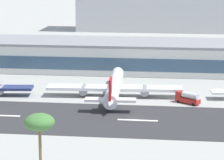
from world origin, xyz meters
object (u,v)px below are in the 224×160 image
at_px(service_fuel_truck_0, 188,98).
at_px(palm_tree_0, 39,123).
at_px(terminal_building, 130,56).
at_px(airliner_red_tail_gate_1, 114,88).

bearing_deg(service_fuel_truck_0, palm_tree_0, 99.92).
xyz_separation_m(service_fuel_truck_0, palm_tree_0, (-32.60, -68.12, 10.81)).
xyz_separation_m(terminal_building, palm_tree_0, (-8.67, -121.27, 6.49)).
height_order(airliner_red_tail_gate_1, service_fuel_truck_0, airliner_red_tail_gate_1).
height_order(terminal_building, airliner_red_tail_gate_1, terminal_building).
bearing_deg(airliner_red_tail_gate_1, palm_tree_0, 171.15).
xyz_separation_m(airliner_red_tail_gate_1, palm_tree_0, (-7.40, -73.60, 9.41)).
distance_m(airliner_red_tail_gate_1, service_fuel_truck_0, 25.83).
height_order(airliner_red_tail_gate_1, palm_tree_0, palm_tree_0).
xyz_separation_m(airliner_red_tail_gate_1, service_fuel_truck_0, (25.20, -5.48, -1.40)).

